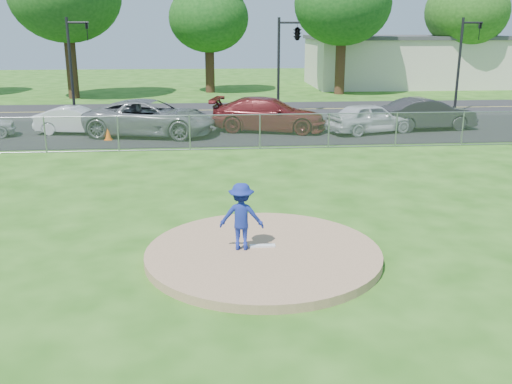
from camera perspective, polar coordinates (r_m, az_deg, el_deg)
The scene contains 19 objects.
ground at distance 22.72m, azimuth -1.68°, elevation 3.23°, with size 120.00×120.00×0.00m, color #235713.
pitchers_mound at distance 13.17m, azimuth 0.73°, elevation -6.21°, with size 5.40×5.40×0.20m, color #9F7957.
pitching_rubber at distance 13.30m, azimuth 0.65°, elevation -5.40°, with size 0.60×0.15×0.04m, color white.
chain_link_fence at distance 24.53m, azimuth -1.95°, elevation 5.99°, with size 40.00×0.06×1.50m, color gray.
parking_lot at distance 29.09m, azimuth -2.38°, elevation 6.13°, with size 50.00×8.00×0.01m, color black.
street at distance 36.49m, azimuth -2.90°, elevation 8.20°, with size 60.00×7.00×0.01m, color black.
commercial_building at distance 53.05m, azimuth 14.50°, elevation 12.60°, with size 16.40×9.40×4.30m.
tree_center at distance 46.12m, azimuth -4.77°, elevation 17.92°, with size 6.16×6.16×9.84m.
tree_far_right at distance 51.68m, azimuth 20.41°, elevation 17.48°, with size 6.72×6.72×10.74m.
traffic_signal_left at distance 34.98m, azimuth -17.73°, elevation 12.66°, with size 1.28×0.20×5.60m.
traffic_signal_center at distance 34.49m, azimuth 3.96°, elevation 15.40°, with size 1.42×2.48×5.60m.
traffic_signal_right at distance 37.47m, azimuth 20.04°, elevation 12.64°, with size 1.28×0.20×5.60m.
pitcher at distance 12.94m, azimuth -1.46°, elevation -2.46°, with size 1.01×0.58×1.56m, color navy.
traffic_cone at distance 27.51m, azimuth -14.57°, elevation 5.69°, with size 0.32×0.32×0.62m, color #FF660D.
parked_car_white at distance 29.54m, azimuth -17.46°, elevation 6.86°, with size 1.39×3.98×1.31m, color silver.
parked_car_gray at distance 28.15m, azimuth -10.51°, elevation 7.32°, with size 2.86×6.20×1.72m, color slate.
parked_car_darkred at distance 28.91m, azimuth 1.27°, elevation 7.77°, with size 2.34×5.76×1.67m, color maroon.
parked_car_pearl at distance 28.96m, azimuth 11.38°, elevation 7.28°, with size 1.75×4.36×1.48m, color silver.
parked_car_charcoal at distance 30.64m, azimuth 16.77°, elevation 7.49°, with size 1.68×4.82×1.59m, color #252527.
Camera 1 is at (-1.17, -12.10, 5.14)m, focal length 40.00 mm.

